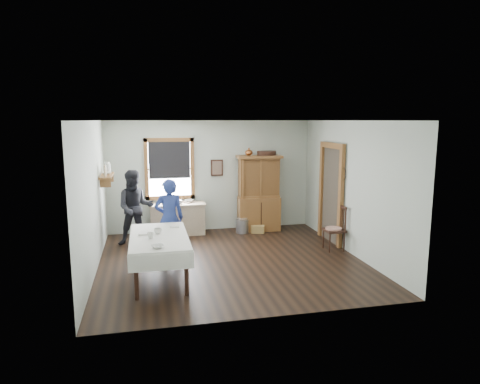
# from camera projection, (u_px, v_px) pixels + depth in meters

# --- Properties ---
(room) EXTENTS (5.01, 5.01, 2.70)m
(room) POSITION_uv_depth(u_px,v_px,m) (231.00, 192.00, 8.12)
(room) COLOR black
(room) RESTS_ON ground
(window) EXTENTS (1.18, 0.07, 1.48)m
(window) POSITION_uv_depth(u_px,v_px,m) (170.00, 166.00, 10.23)
(window) COLOR white
(window) RESTS_ON room
(doorway) EXTENTS (0.09, 1.14, 2.22)m
(doorway) POSITION_uv_depth(u_px,v_px,m) (331.00, 190.00, 9.49)
(doorway) COLOR #40382D
(doorway) RESTS_ON room
(wall_shelf) EXTENTS (0.24, 1.00, 0.44)m
(wall_shelf) POSITION_uv_depth(u_px,v_px,m) (107.00, 174.00, 9.05)
(wall_shelf) COLOR brown
(wall_shelf) RESTS_ON room
(framed_picture) EXTENTS (0.30, 0.04, 0.40)m
(framed_picture) POSITION_uv_depth(u_px,v_px,m) (217.00, 168.00, 10.48)
(framed_picture) COLOR #321B11
(framed_picture) RESTS_ON room
(rug_beater) EXTENTS (0.01, 0.27, 0.27)m
(rug_beater) POSITION_uv_depth(u_px,v_px,m) (343.00, 168.00, 8.87)
(rug_beater) COLOR black
(rug_beater) RESTS_ON room
(work_counter) EXTENTS (1.32, 0.50, 0.75)m
(work_counter) POSITION_uv_depth(u_px,v_px,m) (178.00, 219.00, 10.19)
(work_counter) COLOR tan
(work_counter) RESTS_ON room
(china_hutch) EXTENTS (1.12, 0.58, 1.86)m
(china_hutch) POSITION_uv_depth(u_px,v_px,m) (259.00, 193.00, 10.52)
(china_hutch) COLOR brown
(china_hutch) RESTS_ON room
(dining_table) EXTENTS (1.01, 1.91, 0.76)m
(dining_table) POSITION_uv_depth(u_px,v_px,m) (160.00, 257.00, 7.34)
(dining_table) COLOR white
(dining_table) RESTS_ON room
(spindle_chair) EXTENTS (0.44, 0.44, 0.95)m
(spindle_chair) POSITION_uv_depth(u_px,v_px,m) (334.00, 228.00, 8.95)
(spindle_chair) COLOR #321B11
(spindle_chair) RESTS_ON room
(pail) EXTENTS (0.34, 0.34, 0.33)m
(pail) POSITION_uv_depth(u_px,v_px,m) (242.00, 226.00, 10.37)
(pail) COLOR #97999E
(pail) RESTS_ON room
(wicker_basket) EXTENTS (0.36, 0.30, 0.18)m
(wicker_basket) POSITION_uv_depth(u_px,v_px,m) (258.00, 229.00, 10.39)
(wicker_basket) COLOR olive
(wicker_basket) RESTS_ON room
(woman_blue) EXTENTS (0.55, 0.38, 1.46)m
(woman_blue) POSITION_uv_depth(u_px,v_px,m) (169.00, 221.00, 8.45)
(woman_blue) COLOR navy
(woman_blue) RESTS_ON room
(figure_dark) EXTENTS (0.76, 0.60, 1.53)m
(figure_dark) POSITION_uv_depth(u_px,v_px,m) (136.00, 210.00, 9.30)
(figure_dark) COLOR black
(figure_dark) RESTS_ON room
(table_cup_a) EXTENTS (0.17, 0.17, 0.10)m
(table_cup_a) POSITION_uv_depth(u_px,v_px,m) (158.00, 231.00, 7.40)
(table_cup_a) COLOR silver
(table_cup_a) RESTS_ON dining_table
(table_cup_b) EXTENTS (0.13, 0.13, 0.10)m
(table_cup_b) POSITION_uv_depth(u_px,v_px,m) (150.00, 235.00, 7.10)
(table_cup_b) COLOR silver
(table_cup_b) RESTS_ON dining_table
(table_bowl) EXTENTS (0.22, 0.22, 0.05)m
(table_bowl) POSITION_uv_depth(u_px,v_px,m) (157.00, 246.00, 6.58)
(table_bowl) COLOR silver
(table_bowl) RESTS_ON dining_table
(counter_book) EXTENTS (0.27, 0.29, 0.02)m
(counter_book) POSITION_uv_depth(u_px,v_px,m) (184.00, 203.00, 10.19)
(counter_book) COLOR brown
(counter_book) RESTS_ON work_counter
(counter_bowl) EXTENTS (0.21, 0.21, 0.06)m
(counter_bowl) POSITION_uv_depth(u_px,v_px,m) (189.00, 201.00, 10.30)
(counter_bowl) COLOR silver
(counter_bowl) RESTS_ON work_counter
(shelf_bowl) EXTENTS (0.22, 0.22, 0.05)m
(shelf_bowl) POSITION_uv_depth(u_px,v_px,m) (107.00, 173.00, 9.06)
(shelf_bowl) COLOR silver
(shelf_bowl) RESTS_ON wall_shelf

